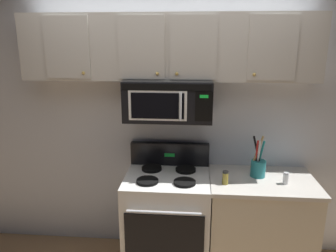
{
  "coord_description": "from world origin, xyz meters",
  "views": [
    {
      "loc": [
        0.23,
        -2.25,
        2.1
      ],
      "look_at": [
        0.0,
        0.49,
        1.35
      ],
      "focal_mm": 34.56,
      "sensor_mm": 36.0,
      "label": 1
    }
  ],
  "objects_px": {
    "utensil_crock_teal": "(258,166)",
    "salt_shaker": "(286,178)",
    "over_range_microwave": "(168,100)",
    "stove_range": "(167,219)",
    "spice_jar": "(225,178)"
  },
  "relations": [
    {
      "from": "stove_range",
      "to": "over_range_microwave",
      "type": "bearing_deg",
      "value": 90.14
    },
    {
      "from": "stove_range",
      "to": "spice_jar",
      "type": "xyz_separation_m",
      "value": [
        0.5,
        -0.12,
        0.49
      ]
    },
    {
      "from": "stove_range",
      "to": "over_range_microwave",
      "type": "relative_size",
      "value": 1.47
    },
    {
      "from": "over_range_microwave",
      "to": "salt_shaker",
      "type": "relative_size",
      "value": 7.33
    },
    {
      "from": "salt_shaker",
      "to": "stove_range",
      "type": "bearing_deg",
      "value": 175.74
    },
    {
      "from": "over_range_microwave",
      "to": "salt_shaker",
      "type": "height_order",
      "value": "over_range_microwave"
    },
    {
      "from": "over_range_microwave",
      "to": "utensil_crock_teal",
      "type": "relative_size",
      "value": 2.0
    },
    {
      "from": "over_range_microwave",
      "to": "spice_jar",
      "type": "distance_m",
      "value": 0.83
    },
    {
      "from": "over_range_microwave",
      "to": "salt_shaker",
      "type": "xyz_separation_m",
      "value": [
        1.02,
        -0.19,
        -0.62
      ]
    },
    {
      "from": "over_range_microwave",
      "to": "utensil_crock_teal",
      "type": "xyz_separation_m",
      "value": [
        0.81,
        -0.05,
        -0.58
      ]
    },
    {
      "from": "over_range_microwave",
      "to": "salt_shaker",
      "type": "bearing_deg",
      "value": -10.71
    },
    {
      "from": "utensil_crock_teal",
      "to": "salt_shaker",
      "type": "xyz_separation_m",
      "value": [
        0.21,
        -0.14,
        -0.05
      ]
    },
    {
      "from": "utensil_crock_teal",
      "to": "salt_shaker",
      "type": "bearing_deg",
      "value": -33.83
    },
    {
      "from": "stove_range",
      "to": "utensil_crock_teal",
      "type": "height_order",
      "value": "utensil_crock_teal"
    },
    {
      "from": "utensil_crock_teal",
      "to": "spice_jar",
      "type": "xyz_separation_m",
      "value": [
        -0.3,
        -0.18,
        -0.04
      ]
    }
  ]
}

